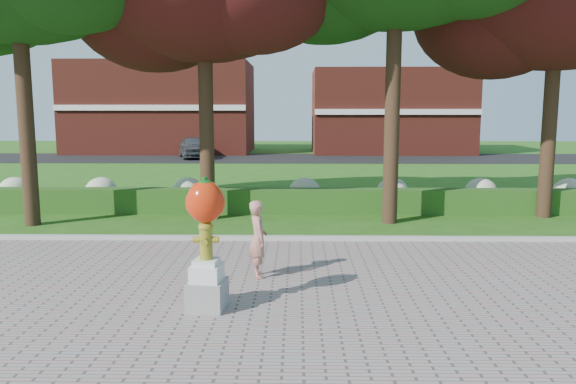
# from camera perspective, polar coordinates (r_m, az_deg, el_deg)

# --- Properties ---
(ground) EXTENTS (100.00, 100.00, 0.00)m
(ground) POSITION_cam_1_polar(r_m,az_deg,el_deg) (11.50, -2.83, -8.52)
(ground) COLOR #285314
(ground) RESTS_ON ground
(walkway) EXTENTS (40.00, 14.00, 0.04)m
(walkway) POSITION_cam_1_polar(r_m,az_deg,el_deg) (7.77, -4.86, -16.94)
(walkway) COLOR gray
(walkway) RESTS_ON ground
(curb) EXTENTS (40.00, 0.18, 0.15)m
(curb) POSITION_cam_1_polar(r_m,az_deg,el_deg) (14.38, -2.05, -4.77)
(curb) COLOR #ADADA5
(curb) RESTS_ON ground
(lawn_hedge) EXTENTS (24.00, 0.70, 0.80)m
(lawn_hedge) POSITION_cam_1_polar(r_m,az_deg,el_deg) (18.24, -1.40, -0.92)
(lawn_hedge) COLOR #154012
(lawn_hedge) RESTS_ON ground
(hydrangea_row) EXTENTS (20.10, 1.10, 0.99)m
(hydrangea_row) POSITION_cam_1_polar(r_m,az_deg,el_deg) (19.19, 0.42, -0.00)
(hydrangea_row) COLOR #A4AF86
(hydrangea_row) RESTS_ON ground
(street) EXTENTS (50.00, 8.00, 0.02)m
(street) POSITION_cam_1_polar(r_m,az_deg,el_deg) (39.13, -0.14, 3.46)
(street) COLOR black
(street) RESTS_ON ground
(building_left) EXTENTS (14.00, 8.00, 7.00)m
(building_left) POSITION_cam_1_polar(r_m,az_deg,el_deg) (46.25, -12.62, 8.34)
(building_left) COLOR maroon
(building_left) RESTS_ON ground
(building_right) EXTENTS (12.00, 8.00, 6.40)m
(building_right) POSITION_cam_1_polar(r_m,az_deg,el_deg) (45.57, 10.22, 8.04)
(building_right) COLOR maroon
(building_right) RESTS_ON ground
(hydrant_sculpture) EXTENTS (0.67, 0.67, 2.22)m
(hydrant_sculpture) POSITION_cam_1_polar(r_m,az_deg,el_deg) (9.34, -8.33, -4.85)
(hydrant_sculpture) COLOR gray
(hydrant_sculpture) RESTS_ON walkway
(woman) EXTENTS (0.50, 0.64, 1.54)m
(woman) POSITION_cam_1_polar(r_m,az_deg,el_deg) (11.13, -3.06, -4.77)
(woman) COLOR tan
(woman) RESTS_ON walkway
(parked_car) EXTENTS (3.01, 4.80, 1.52)m
(parked_car) POSITION_cam_1_polar(r_m,az_deg,el_deg) (39.76, -9.59, 4.54)
(parked_car) COLOR #46494E
(parked_car) RESTS_ON street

